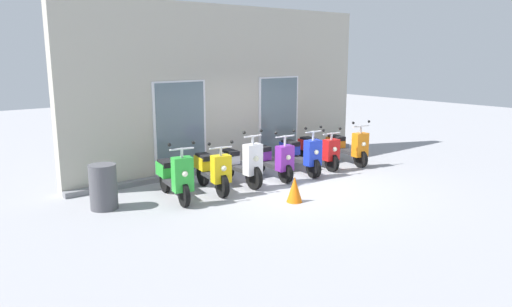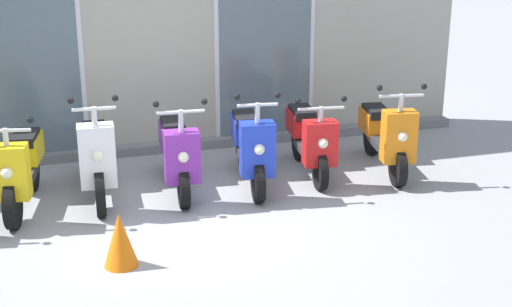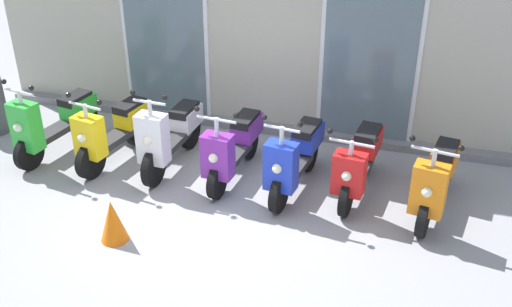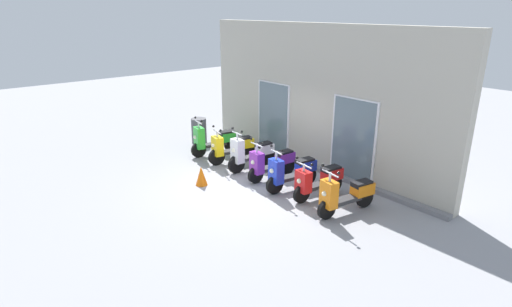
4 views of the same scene
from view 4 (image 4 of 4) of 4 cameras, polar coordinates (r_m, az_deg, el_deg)
ground_plane at (r=10.91m, az=-1.49°, el=-4.61°), size 40.00×40.00×0.00m
storefront_facade at (r=11.99m, az=8.12°, el=7.39°), size 8.77×0.50×4.10m
scooter_green at (r=13.18m, az=-5.89°, el=1.90°), size 0.64×1.62×1.27m
scooter_yellow at (r=12.48m, az=-3.39°, el=0.85°), size 0.64×1.55×1.18m
scooter_white at (r=11.90m, az=-0.69°, el=0.08°), size 0.52×1.65×1.31m
scooter_purple at (r=11.25m, az=2.16°, el=-1.28°), size 0.58×1.57×1.22m
scooter_blue at (r=10.61m, az=4.91°, el=-2.54°), size 0.56×1.57×1.25m
scooter_red at (r=10.23m, az=8.67°, el=-3.68°), size 0.60×1.53×1.10m
scooter_orange at (r=9.58m, az=12.37°, el=-5.58°), size 0.66×1.61×1.22m
traffic_cone at (r=11.00m, az=-7.60°, el=-3.09°), size 0.32×0.32×0.52m
trash_bin at (r=14.45m, az=-7.92°, el=3.15°), size 0.52×0.52×0.87m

